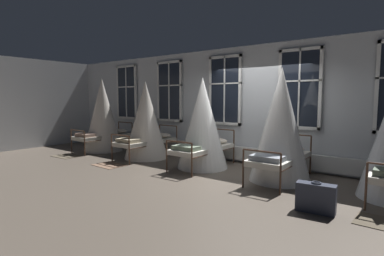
{
  "coord_description": "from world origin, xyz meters",
  "views": [
    {
      "loc": [
        3.27,
        -6.07,
        1.71
      ],
      "look_at": [
        -1.33,
        -0.02,
        0.96
      ],
      "focal_mm": 28.15,
      "sensor_mm": 36.0,
      "label": 1
    }
  ],
  "objects_px": {
    "cot_third": "(203,124)",
    "cot_fourth": "(281,126)",
    "cot_first": "(103,116)",
    "cot_second": "(146,121)",
    "suitcase_dark": "(316,198)"
  },
  "relations": [
    {
      "from": "cot_first",
      "to": "cot_second",
      "type": "distance_m",
      "value": 2.02
    },
    {
      "from": "cot_fourth",
      "to": "cot_third",
      "type": "bearing_deg",
      "value": 89.63
    },
    {
      "from": "cot_first",
      "to": "cot_third",
      "type": "xyz_separation_m",
      "value": [
        4.01,
        -0.02,
        -0.07
      ]
    },
    {
      "from": "suitcase_dark",
      "to": "cot_third",
      "type": "bearing_deg",
      "value": 150.22
    },
    {
      "from": "cot_second",
      "to": "suitcase_dark",
      "type": "relative_size",
      "value": 3.82
    },
    {
      "from": "cot_first",
      "to": "cot_second",
      "type": "bearing_deg",
      "value": -89.29
    },
    {
      "from": "cot_third",
      "to": "cot_fourth",
      "type": "bearing_deg",
      "value": -90.12
    },
    {
      "from": "cot_first",
      "to": "cot_fourth",
      "type": "relative_size",
      "value": 1.01
    },
    {
      "from": "cot_third",
      "to": "suitcase_dark",
      "type": "bearing_deg",
      "value": -114.37
    },
    {
      "from": "cot_fourth",
      "to": "cot_first",
      "type": "bearing_deg",
      "value": 89.57
    },
    {
      "from": "cot_third",
      "to": "cot_fourth",
      "type": "height_order",
      "value": "cot_fourth"
    },
    {
      "from": "cot_second",
      "to": "cot_first",
      "type": "bearing_deg",
      "value": 91.2
    },
    {
      "from": "cot_third",
      "to": "cot_fourth",
      "type": "relative_size",
      "value": 0.95
    },
    {
      "from": "cot_first",
      "to": "cot_second",
      "type": "height_order",
      "value": "cot_first"
    },
    {
      "from": "cot_third",
      "to": "suitcase_dark",
      "type": "height_order",
      "value": "cot_third"
    }
  ]
}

